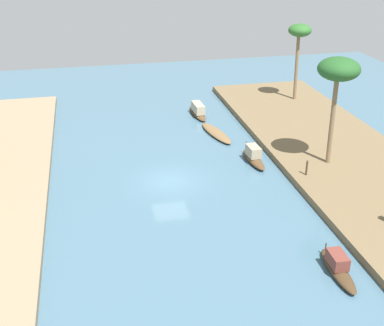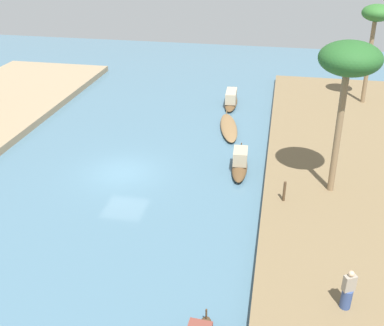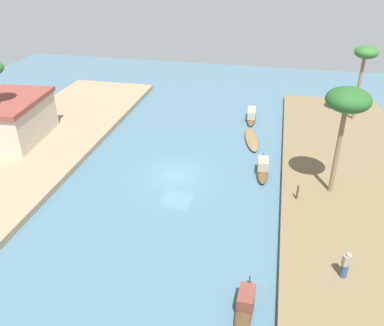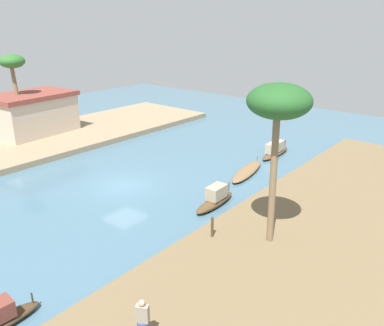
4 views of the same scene
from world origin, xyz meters
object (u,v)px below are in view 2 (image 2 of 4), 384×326
at_px(sampan_downstream_large, 229,127).
at_px(sampan_with_red_awning, 231,99).
at_px(mooring_post, 284,191).
at_px(palm_tree_left_far, 377,18).
at_px(sampan_open_hull, 240,163).
at_px(palm_tree_left_near, 350,62).
at_px(person_on_near_bank, 348,292).

relative_size(sampan_downstream_large, sampan_with_red_awning, 1.20).
height_order(sampan_downstream_large, sampan_with_red_awning, sampan_with_red_awning).
xyz_separation_m(mooring_post, palm_tree_left_far, (16.15, -5.87, 5.95)).
bearing_deg(sampan_open_hull, palm_tree_left_near, -116.91).
distance_m(sampan_downstream_large, sampan_with_red_awning, 5.19).
height_order(sampan_open_hull, sampan_with_red_awning, sampan_open_hull).
height_order(sampan_downstream_large, person_on_near_bank, person_on_near_bank).
height_order(sampan_with_red_awning, palm_tree_left_near, palm_tree_left_near).
xyz_separation_m(sampan_open_hull, palm_tree_left_near, (-2.19, -4.98, 6.90)).
height_order(sampan_downstream_large, palm_tree_left_far, palm_tree_left_far).
relative_size(sampan_open_hull, sampan_with_red_awning, 0.86).
xyz_separation_m(sampan_downstream_large, sampan_open_hull, (-5.88, -1.38, 0.27)).
xyz_separation_m(sampan_open_hull, sampan_with_red_awning, (11.05, 1.83, 0.00)).
distance_m(mooring_post, palm_tree_left_near, 6.94).
bearing_deg(sampan_with_red_awning, sampan_open_hull, -173.19).
bearing_deg(palm_tree_left_far, sampan_open_hull, 145.56).
xyz_separation_m(person_on_near_bank, mooring_post, (7.01, 2.35, -0.17)).
relative_size(person_on_near_bank, palm_tree_left_near, 0.22).
relative_size(sampan_with_red_awning, mooring_post, 4.01).
bearing_deg(sampan_downstream_large, palm_tree_left_far, -67.98).
bearing_deg(palm_tree_left_near, mooring_post, 123.85).
height_order(sampan_with_red_awning, person_on_near_bank, person_on_near_bank).
height_order(person_on_near_bank, palm_tree_left_far, palm_tree_left_far).
distance_m(sampan_downstream_large, palm_tree_left_far, 13.62).
height_order(person_on_near_bank, mooring_post, person_on_near_bank).
bearing_deg(palm_tree_left_near, sampan_open_hull, 66.22).
bearing_deg(sampan_with_red_awning, mooring_post, -165.94).
distance_m(sampan_open_hull, palm_tree_left_near, 8.79).
height_order(sampan_with_red_awning, mooring_post, mooring_post).
relative_size(sampan_open_hull, mooring_post, 3.46).
distance_m(sampan_with_red_awning, person_on_near_bank, 22.89).
distance_m(sampan_downstream_large, palm_tree_left_near, 12.54).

